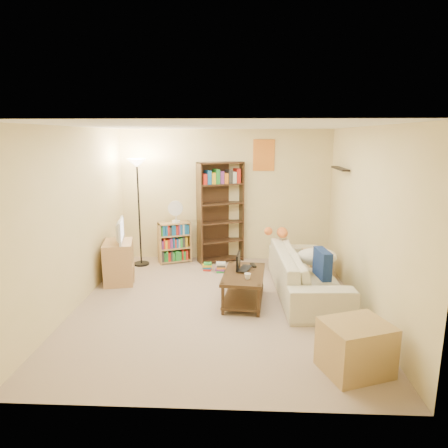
# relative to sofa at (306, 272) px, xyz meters

# --- Properties ---
(room) EXTENTS (4.50, 4.54, 2.52)m
(room) POSITION_rel_sofa_xyz_m (-1.31, -0.50, 1.29)
(room) COLOR #BFA28F
(room) RESTS_ON ground
(sofa) EXTENTS (2.36, 1.12, 0.66)m
(sofa) POSITION_rel_sofa_xyz_m (0.00, 0.00, 0.00)
(sofa) COLOR beige
(sofa) RESTS_ON ground
(navy_pillow) EXTENTS (0.20, 0.45, 0.39)m
(navy_pillow) POSITION_rel_sofa_xyz_m (0.13, -0.48, 0.30)
(navy_pillow) COLOR navy
(navy_pillow) RESTS_ON sofa
(cream_blanket) EXTENTS (0.61, 0.44, 0.26)m
(cream_blanket) POSITION_rel_sofa_xyz_m (0.16, 0.06, 0.24)
(cream_blanket) COLOR silver
(cream_blanket) RESTS_ON sofa
(tabby_cat) EXTENTS (0.52, 0.21, 0.18)m
(tabby_cat) POSITION_rel_sofa_xyz_m (-0.34, 0.86, 0.42)
(tabby_cat) COLOR orange
(tabby_cat) RESTS_ON sofa
(coffee_table) EXTENTS (0.66, 1.06, 0.45)m
(coffee_table) POSITION_rel_sofa_xyz_m (-0.96, -0.41, -0.03)
(coffee_table) COLOR #3C2717
(coffee_table) RESTS_ON ground
(laptop) EXTENTS (0.46, 0.40, 0.03)m
(laptop) POSITION_rel_sofa_xyz_m (-0.89, -0.28, 0.13)
(laptop) COLOR black
(laptop) RESTS_ON coffee_table
(laptop_screen) EXTENTS (0.05, 0.34, 0.23)m
(laptop_screen) POSITION_rel_sofa_xyz_m (-1.04, -0.26, 0.25)
(laptop_screen) COLOR white
(laptop_screen) RESTS_ON laptop
(mug) EXTENTS (0.14, 0.14, 0.08)m
(mug) POSITION_rel_sofa_xyz_m (-0.90, -0.65, 0.16)
(mug) COLOR white
(mug) RESTS_ON coffee_table
(tv_remote) EXTENTS (0.09, 0.19, 0.02)m
(tv_remote) POSITION_rel_sofa_xyz_m (-0.81, -0.08, 0.13)
(tv_remote) COLOR black
(tv_remote) RESTS_ON coffee_table
(tv_stand) EXTENTS (0.58, 0.72, 0.68)m
(tv_stand) POSITION_rel_sofa_xyz_m (-3.01, 0.35, 0.01)
(tv_stand) COLOR tan
(tv_stand) RESTS_ON ground
(television) EXTENTS (0.69, 0.36, 0.37)m
(television) POSITION_rel_sofa_xyz_m (-3.01, 0.35, 0.54)
(television) COLOR black
(television) RESTS_ON tv_stand
(tall_bookshelf) EXTENTS (0.90, 0.61, 1.90)m
(tall_bookshelf) POSITION_rel_sofa_xyz_m (-1.40, 1.55, 0.67)
(tall_bookshelf) COLOR #3B2A16
(tall_bookshelf) RESTS_ON ground
(short_bookshelf) EXTENTS (0.65, 0.46, 0.78)m
(short_bookshelf) POSITION_rel_sofa_xyz_m (-2.27, 1.44, 0.06)
(short_bookshelf) COLOR tan
(short_bookshelf) RESTS_ON ground
(desk_fan) EXTENTS (0.28, 0.16, 0.42)m
(desk_fan) POSITION_rel_sofa_xyz_m (-2.23, 1.40, 0.68)
(desk_fan) COLOR white
(desk_fan) RESTS_ON short_bookshelf
(floor_lamp) EXTENTS (0.33, 0.33, 1.98)m
(floor_lamp) POSITION_rel_sofa_xyz_m (-2.88, 1.26, 1.24)
(floor_lamp) COLOR black
(floor_lamp) RESTS_ON ground
(side_table) EXTENTS (0.50, 0.50, 0.48)m
(side_table) POSITION_rel_sofa_xyz_m (0.29, 0.67, -0.09)
(side_table) COLOR tan
(side_table) RESTS_ON ground
(end_cabinet) EXTENTS (0.78, 0.72, 0.53)m
(end_cabinet) POSITION_rel_sofa_xyz_m (0.18, -2.09, -0.07)
(end_cabinet) COLOR tan
(end_cabinet) RESTS_ON ground
(book_stacks) EXTENTS (0.67, 0.30, 0.21)m
(book_stacks) POSITION_rel_sofa_xyz_m (-1.33, 0.89, -0.24)
(book_stacks) COLOR red
(book_stacks) RESTS_ON ground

